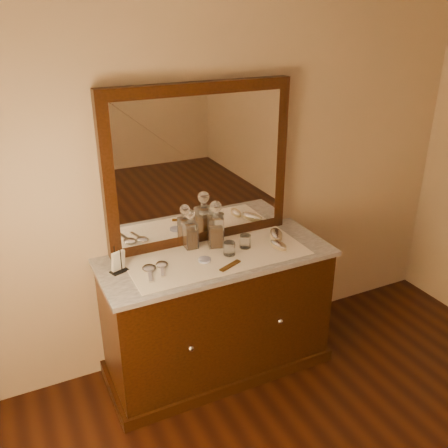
{
  "coord_description": "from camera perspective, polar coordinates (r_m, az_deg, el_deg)",
  "views": [
    {
      "loc": [
        -1.12,
        -0.44,
        2.25
      ],
      "look_at": [
        0.0,
        1.85,
        1.1
      ],
      "focal_mm": 39.09,
      "sensor_mm": 36.0,
      "label": 1
    }
  ],
  "objects": [
    {
      "name": "brush_far",
      "position": [
        3.21,
        6.12,
        -1.26
      ],
      "size": [
        0.13,
        0.18,
        0.05
      ],
      "color": "tan",
      "rests_on": "lace_runner"
    },
    {
      "name": "dresser_cabinet",
      "position": [
        3.22,
        -0.79,
        -10.61
      ],
      "size": [
        1.4,
        0.55,
        0.82
      ],
      "primitive_type": "cube",
      "color": "black",
      "rests_on": "floor"
    },
    {
      "name": "knob_right",
      "position": [
        3.11,
        6.6,
        -11.24
      ],
      "size": [
        0.04,
        0.04,
        0.04
      ],
      "primitive_type": "sphere",
      "color": "silver",
      "rests_on": "dresser_cabinet"
    },
    {
      "name": "decanter_left",
      "position": [
        3.04,
        -3.93,
        -1.05
      ],
      "size": [
        0.08,
        0.08,
        0.26
      ],
      "color": "#945315",
      "rests_on": "lace_runner"
    },
    {
      "name": "tumblers",
      "position": [
        3.02,
        1.59,
        -2.45
      ],
      "size": [
        0.21,
        0.12,
        0.08
      ],
      "color": "white",
      "rests_on": "lace_runner"
    },
    {
      "name": "napkin_rack",
      "position": [
        2.85,
        -12.25,
        -4.4
      ],
      "size": [
        0.11,
        0.09,
        0.15
      ],
      "color": "black",
      "rests_on": "marble_top"
    },
    {
      "name": "comb",
      "position": [
        2.86,
        0.73,
        -4.88
      ],
      "size": [
        0.16,
        0.09,
        0.01
      ],
      "primitive_type": "cube",
      "rotation": [
        0.0,
        0.0,
        0.41
      ],
      "color": "brown",
      "rests_on": "lace_runner"
    },
    {
      "name": "mirror_glass",
      "position": [
        2.97,
        -2.64,
        6.62
      ],
      "size": [
        1.06,
        0.01,
        0.86
      ],
      "primitive_type": "cube",
      "color": "white",
      "rests_on": "marble_top"
    },
    {
      "name": "hand_mirror_outer",
      "position": [
        2.84,
        -8.74,
        -5.29
      ],
      "size": [
        0.1,
        0.21,
        0.02
      ],
      "color": "silver",
      "rests_on": "lace_runner"
    },
    {
      "name": "dresser_plinth",
      "position": [
        3.44,
        -0.76,
        -15.67
      ],
      "size": [
        1.46,
        0.59,
        0.08
      ],
      "primitive_type": "cube",
      "color": "black",
      "rests_on": "floor"
    },
    {
      "name": "lace_runner",
      "position": [
        2.97,
        -0.68,
        -3.79
      ],
      "size": [
        1.1,
        0.45,
        0.0
      ],
      "primitive_type": "cube",
      "color": "white",
      "rests_on": "marble_top"
    },
    {
      "name": "marble_top",
      "position": [
        3.0,
        -0.84,
        -3.92
      ],
      "size": [
        1.44,
        0.59,
        0.03
      ],
      "primitive_type": "cube",
      "color": "silver",
      "rests_on": "dresser_cabinet"
    },
    {
      "name": "hand_mirror_inner",
      "position": [
        2.87,
        -7.27,
        -4.86
      ],
      "size": [
        0.1,
        0.19,
        0.02
      ],
      "color": "silver",
      "rests_on": "lace_runner"
    },
    {
      "name": "decanter_right",
      "position": [
        3.05,
        -0.98,
        -0.58
      ],
      "size": [
        0.11,
        0.11,
        0.3
      ],
      "color": "#945315",
      "rests_on": "lace_runner"
    },
    {
      "name": "brush_near",
      "position": [
        3.08,
        6.38,
        -2.47
      ],
      "size": [
        0.08,
        0.15,
        0.04
      ],
      "color": "tan",
      "rests_on": "lace_runner"
    },
    {
      "name": "mirror_frame",
      "position": [
        3.0,
        -2.9,
        6.79
      ],
      "size": [
        1.2,
        0.08,
        1.0
      ],
      "primitive_type": "cube",
      "color": "black",
      "rests_on": "marble_top"
    },
    {
      "name": "knob_left",
      "position": [
        2.89,
        -3.87,
        -14.31
      ],
      "size": [
        0.04,
        0.04,
        0.04
      ],
      "primitive_type": "sphere",
      "color": "silver",
      "rests_on": "dresser_cabinet"
    },
    {
      "name": "pin_dish",
      "position": [
        2.92,
        -2.28,
        -4.2
      ],
      "size": [
        0.09,
        0.09,
        0.01
      ],
      "primitive_type": "cylinder",
      "rotation": [
        0.0,
        0.0,
        0.18
      ],
      "color": "white",
      "rests_on": "lace_runner"
    }
  ]
}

